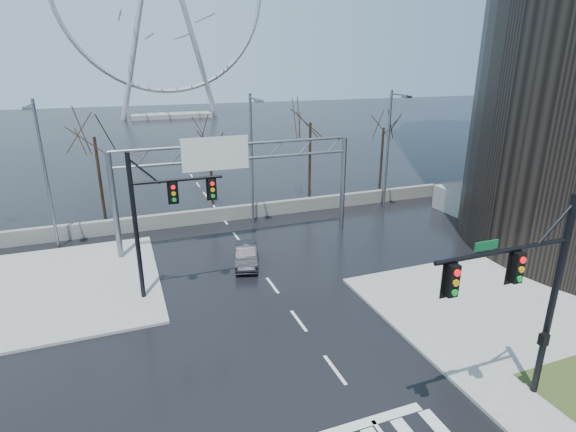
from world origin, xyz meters
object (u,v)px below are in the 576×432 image
sign_gantry (233,172)px  car (247,255)px  signal_mast_far (157,212)px  signal_mast_near (529,287)px

sign_gantry → car: sign_gantry is taller
car → signal_mast_far: bearing=-140.3°
signal_mast_near → sign_gantry: (-5.52, 19.00, 0.31)m
sign_gantry → car: 5.84m
signal_mast_far → car: (5.28, 2.33, -4.19)m
signal_mast_far → sign_gantry: size_ratio=0.49×
signal_mast_near → car: (-5.73, 15.33, -4.23)m
signal_mast_far → sign_gantry: 8.14m
signal_mast_near → car: signal_mast_near is taller
sign_gantry → signal_mast_far: bearing=-132.5°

